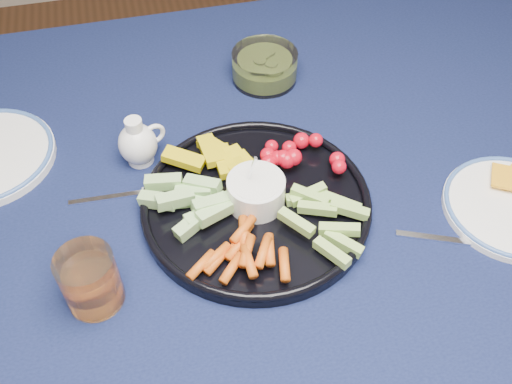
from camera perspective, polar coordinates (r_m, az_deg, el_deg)
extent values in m
plane|color=#56331D|center=(1.56, -0.44, -17.68)|extent=(4.00, 4.00, 0.00)
cylinder|color=#4A2A18|center=(1.72, 20.10, 6.47)|extent=(0.07, 0.07, 0.70)
cube|color=#4A2A18|center=(0.94, -0.69, -0.04)|extent=(1.60, 1.00, 0.04)
cube|color=#0D1434|center=(0.93, -0.70, 0.90)|extent=(1.66, 1.06, 0.01)
cube|color=#0D1434|center=(1.42, -5.75, 12.47)|extent=(1.66, 0.01, 0.30)
cylinder|color=black|center=(0.88, 0.00, -1.32)|extent=(0.35, 0.35, 0.02)
torus|color=black|center=(0.87, 0.00, -0.83)|extent=(0.35, 0.35, 0.01)
cylinder|color=white|center=(0.86, 0.00, 0.02)|extent=(0.09, 0.09, 0.05)
cylinder|color=white|center=(0.84, 0.00, 0.89)|extent=(0.08, 0.08, 0.01)
cylinder|color=white|center=(0.97, -11.44, 3.33)|extent=(0.04, 0.04, 0.01)
ellipsoid|color=white|center=(0.95, -11.73, 4.71)|extent=(0.06, 0.06, 0.07)
cylinder|color=white|center=(0.93, -12.09, 6.38)|extent=(0.03, 0.03, 0.03)
torus|color=white|center=(0.95, -10.17, 5.72)|extent=(0.04, 0.02, 0.04)
torus|color=#3D64AD|center=(0.94, -11.97, 5.80)|extent=(0.03, 0.03, 0.00)
cylinder|color=white|center=(1.11, 0.87, 12.47)|extent=(0.12, 0.12, 0.06)
cylinder|color=#5B6C1F|center=(1.11, 0.86, 12.04)|extent=(0.10, 0.10, 0.03)
cylinder|color=white|center=(0.97, 24.17, -1.44)|extent=(0.21, 0.21, 0.01)
cylinder|color=white|center=(0.79, -16.26, -8.45)|extent=(0.08, 0.08, 0.09)
cylinder|color=orange|center=(0.80, -15.95, -9.24)|extent=(0.07, 0.07, 0.05)
cube|color=silver|center=(0.93, -14.61, -0.55)|extent=(0.12, 0.01, 0.00)
cube|color=silver|center=(0.92, -10.38, 0.08)|extent=(0.03, 0.02, 0.00)
cube|color=silver|center=(0.89, 18.18, -4.52)|extent=(0.13, 0.06, 0.00)
cube|color=silver|center=(0.91, 23.01, -5.03)|extent=(0.04, 0.03, 0.00)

